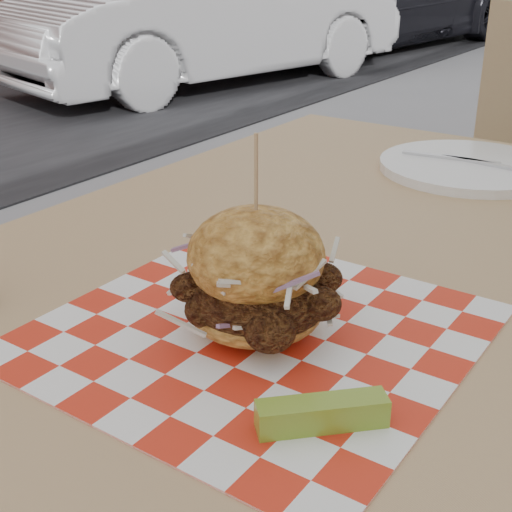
# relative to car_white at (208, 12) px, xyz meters

# --- Properties ---
(car_white) EXTENTS (1.93, 3.59, 1.12)m
(car_white) POSITION_rel_car_white_xyz_m (0.00, 0.00, 0.00)
(car_white) COLOR silver
(car_white) RESTS_ON ground
(patio_table) EXTENTS (0.80, 1.20, 0.75)m
(patio_table) POSITION_rel_car_white_xyz_m (3.35, -4.01, 0.11)
(patio_table) COLOR tan
(patio_table) RESTS_ON ground
(paper_liner) EXTENTS (0.36, 0.36, 0.00)m
(paper_liner) POSITION_rel_car_white_xyz_m (3.36, -4.20, 0.19)
(paper_liner) COLOR red
(paper_liner) RESTS_ON patio_table
(sandwich) EXTENTS (0.16, 0.16, 0.18)m
(sandwich) POSITION_rel_car_white_xyz_m (3.36, -4.20, 0.24)
(sandwich) COLOR gold
(sandwich) RESTS_ON paper_liner
(pickle_spear) EXTENTS (0.08, 0.08, 0.02)m
(pickle_spear) POSITION_rel_car_white_xyz_m (3.48, -4.29, 0.20)
(pickle_spear) COLOR #8DA830
(pickle_spear) RESTS_ON paper_liner
(place_setting) EXTENTS (0.27, 0.27, 0.02)m
(place_setting) POSITION_rel_car_white_xyz_m (3.35, -3.61, 0.20)
(place_setting) COLOR white
(place_setting) RESTS_ON patio_table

